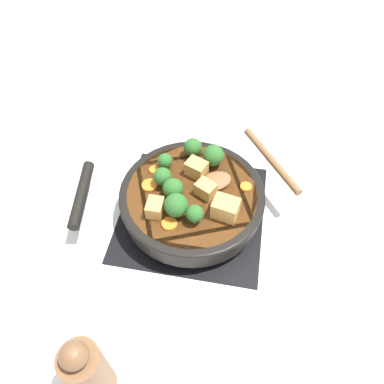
% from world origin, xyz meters
% --- Properties ---
extents(ground_plane, '(2.40, 2.40, 0.00)m').
position_xyz_m(ground_plane, '(0.00, 0.00, 0.00)').
color(ground_plane, white).
extents(front_burner_grate, '(0.31, 0.31, 0.03)m').
position_xyz_m(front_burner_grate, '(0.00, 0.00, 0.01)').
color(front_burner_grate, black).
rests_on(front_burner_grate, ground_plane).
extents(skillet_pan, '(0.30, 0.40, 0.05)m').
position_xyz_m(skillet_pan, '(-0.00, 0.00, 0.05)').
color(skillet_pan, black).
rests_on(skillet_pan, front_burner_grate).
extents(wooden_spoon, '(0.21, 0.22, 0.02)m').
position_xyz_m(wooden_spoon, '(0.07, -0.10, 0.08)').
color(wooden_spoon, brown).
rests_on(wooden_spoon, skillet_pan).
extents(tofu_cube_center_large, '(0.05, 0.05, 0.03)m').
position_xyz_m(tofu_cube_center_large, '(0.05, -0.00, 0.09)').
color(tofu_cube_center_large, tan).
rests_on(tofu_cube_center_large, skillet_pan).
extents(tofu_cube_near_handle, '(0.04, 0.03, 0.03)m').
position_xyz_m(tofu_cube_near_handle, '(-0.06, 0.06, 0.09)').
color(tofu_cube_near_handle, tan).
rests_on(tofu_cube_near_handle, skillet_pan).
extents(tofu_cube_east_chunk, '(0.05, 0.05, 0.03)m').
position_xyz_m(tofu_cube_east_chunk, '(-0.00, -0.03, 0.09)').
color(tofu_cube_east_chunk, tan).
rests_on(tofu_cube_east_chunk, skillet_pan).
extents(tofu_cube_west_chunk, '(0.05, 0.06, 0.04)m').
position_xyz_m(tofu_cube_west_chunk, '(-0.04, -0.07, 0.10)').
color(tofu_cube_west_chunk, tan).
rests_on(tofu_cube_west_chunk, skillet_pan).
extents(broccoli_floret_near_spoon, '(0.03, 0.03, 0.04)m').
position_xyz_m(broccoli_floret_near_spoon, '(-0.07, -0.02, 0.10)').
color(broccoli_floret_near_spoon, '#709956').
rests_on(broccoli_floret_near_spoon, skillet_pan).
extents(broccoli_floret_center_top, '(0.05, 0.05, 0.05)m').
position_xyz_m(broccoli_floret_center_top, '(-0.06, 0.02, 0.10)').
color(broccoli_floret_center_top, '#709956').
rests_on(broccoli_floret_center_top, skillet_pan).
extents(broccoli_floret_east_rim, '(0.03, 0.03, 0.04)m').
position_xyz_m(broccoli_floret_east_rim, '(0.05, 0.07, 0.10)').
color(broccoli_floret_east_rim, '#709956').
rests_on(broccoli_floret_east_rim, skillet_pan).
extents(broccoli_floret_west_rim, '(0.04, 0.04, 0.05)m').
position_xyz_m(broccoli_floret_west_rim, '(-0.02, 0.03, 0.10)').
color(broccoli_floret_west_rim, '#709956').
rests_on(broccoli_floret_west_rim, skillet_pan).
extents(broccoli_floret_north_edge, '(0.04, 0.04, 0.05)m').
position_xyz_m(broccoli_floret_north_edge, '(0.01, 0.06, 0.10)').
color(broccoli_floret_north_edge, '#709956').
rests_on(broccoli_floret_north_edge, skillet_pan).
extents(broccoli_floret_south_cluster, '(0.04, 0.04, 0.05)m').
position_xyz_m(broccoli_floret_south_cluster, '(0.10, 0.02, 0.10)').
color(broccoli_floret_south_cluster, '#709956').
rests_on(broccoli_floret_south_cluster, skillet_pan).
extents(broccoli_floret_mid_floret, '(0.05, 0.05, 0.05)m').
position_xyz_m(broccoli_floret_mid_floret, '(0.08, -0.03, 0.10)').
color(broccoli_floret_mid_floret, '#709956').
rests_on(broccoli_floret_mid_floret, skillet_pan).
extents(carrot_slice_orange_thin, '(0.02, 0.02, 0.01)m').
position_xyz_m(carrot_slice_orange_thin, '(0.03, -0.11, 0.08)').
color(carrot_slice_orange_thin, orange).
rests_on(carrot_slice_orange_thin, skillet_pan).
extents(carrot_slice_near_center, '(0.02, 0.02, 0.01)m').
position_xyz_m(carrot_slice_near_center, '(0.04, 0.09, 0.08)').
color(carrot_slice_near_center, orange).
rests_on(carrot_slice_near_center, skillet_pan).
extents(carrot_slice_edge_slice, '(0.03, 0.03, 0.01)m').
position_xyz_m(carrot_slice_edge_slice, '(-0.09, 0.03, 0.08)').
color(carrot_slice_edge_slice, orange).
rests_on(carrot_slice_edge_slice, skillet_pan).
extents(carrot_slice_under_broccoli, '(0.03, 0.03, 0.01)m').
position_xyz_m(carrot_slice_under_broccoli, '(0.00, 0.09, 0.08)').
color(carrot_slice_under_broccoli, orange).
rests_on(carrot_slice_under_broccoli, skillet_pan).
extents(pepper_mill, '(0.06, 0.06, 0.19)m').
position_xyz_m(pepper_mill, '(-0.36, 0.09, 0.08)').
color(pepper_mill, brown).
rests_on(pepper_mill, ground_plane).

